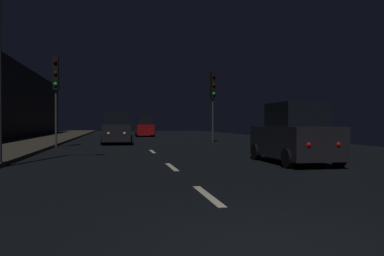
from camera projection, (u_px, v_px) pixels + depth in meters
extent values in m
cube|color=black|center=(141.00, 142.00, 28.73)|extent=(27.32, 84.00, 0.02)
cube|color=#38332B|center=(32.00, 142.00, 27.33)|extent=(4.40, 84.00, 0.15)
cube|color=beige|center=(208.00, 195.00, 7.61)|extent=(0.16, 2.20, 0.01)
cube|color=beige|center=(172.00, 167.00, 12.57)|extent=(0.16, 2.20, 0.01)
cube|color=beige|center=(152.00, 151.00, 19.42)|extent=(0.16, 2.20, 0.01)
cylinder|color=#38383A|center=(56.00, 119.00, 22.76)|extent=(0.12, 0.12, 3.31)
cube|color=black|center=(56.00, 73.00, 22.73)|extent=(0.31, 0.34, 1.90)
sphere|color=black|center=(55.00, 62.00, 22.55)|extent=(0.22, 0.22, 0.22)
sphere|color=black|center=(55.00, 73.00, 22.56)|extent=(0.22, 0.22, 0.22)
sphere|color=#19D84C|center=(55.00, 84.00, 22.56)|extent=(0.22, 0.22, 0.22)
cylinder|color=#38383A|center=(213.00, 120.00, 28.73)|extent=(0.12, 0.12, 3.21)
cube|color=black|center=(213.00, 85.00, 28.70)|extent=(0.37, 0.39, 1.90)
sphere|color=black|center=(214.00, 76.00, 28.52)|extent=(0.22, 0.22, 0.22)
sphere|color=black|center=(214.00, 85.00, 28.53)|extent=(0.22, 0.22, 0.22)
sphere|color=#19D84C|center=(214.00, 94.00, 28.54)|extent=(0.22, 0.22, 0.22)
cube|color=black|center=(117.00, 133.00, 26.48)|extent=(1.78, 4.15, 1.09)
cube|color=black|center=(116.00, 118.00, 26.62)|extent=(1.51, 2.08, 0.83)
cylinder|color=black|center=(130.00, 140.00, 25.23)|extent=(0.22, 0.63, 0.63)
cylinder|color=black|center=(102.00, 140.00, 24.90)|extent=(0.22, 0.63, 0.63)
cylinder|color=black|center=(129.00, 138.00, 28.08)|extent=(0.22, 0.63, 0.63)
cylinder|color=black|center=(104.00, 139.00, 27.75)|extent=(0.22, 0.63, 0.63)
sphere|color=white|center=(124.00, 133.00, 24.58)|extent=(0.18, 0.18, 0.18)
sphere|color=white|center=(108.00, 133.00, 24.39)|extent=(0.18, 0.18, 0.18)
sphere|color=red|center=(123.00, 132.00, 28.57)|extent=(0.18, 0.18, 0.18)
sphere|color=red|center=(110.00, 132.00, 28.39)|extent=(0.18, 0.18, 0.18)
cube|color=maroon|center=(145.00, 130.00, 41.19)|extent=(1.69, 3.94, 1.03)
cube|color=black|center=(145.00, 121.00, 41.04)|extent=(1.43, 1.97, 0.79)
cylinder|color=black|center=(136.00, 133.00, 42.39)|extent=(0.21, 0.60, 0.60)
cylinder|color=black|center=(151.00, 133.00, 42.71)|extent=(0.21, 0.60, 0.60)
cylinder|color=black|center=(137.00, 134.00, 39.69)|extent=(0.21, 0.60, 0.60)
cylinder|color=black|center=(154.00, 134.00, 40.00)|extent=(0.21, 0.60, 0.60)
sphere|color=slate|center=(139.00, 129.00, 43.00)|extent=(0.17, 0.17, 0.17)
sphere|color=slate|center=(148.00, 129.00, 43.17)|extent=(0.17, 0.17, 0.17)
sphere|color=red|center=(141.00, 130.00, 39.21)|extent=(0.17, 0.17, 0.17)
sphere|color=red|center=(151.00, 130.00, 39.38)|extent=(0.17, 0.17, 0.17)
cube|color=black|center=(294.00, 142.00, 13.79)|extent=(1.75, 4.09, 1.07)
cube|color=black|center=(296.00, 115.00, 13.63)|extent=(1.49, 2.05, 0.82)
cylinder|color=black|center=(256.00, 152.00, 15.04)|extent=(0.21, 0.62, 0.62)
cylinder|color=black|center=(298.00, 151.00, 15.36)|extent=(0.21, 0.62, 0.62)
cylinder|color=black|center=(288.00, 158.00, 12.23)|extent=(0.21, 0.62, 0.62)
cylinder|color=black|center=(339.00, 157.00, 12.55)|extent=(0.21, 0.62, 0.62)
sphere|color=slate|center=(260.00, 139.00, 15.67)|extent=(0.18, 0.18, 0.18)
sphere|color=slate|center=(283.00, 139.00, 15.85)|extent=(0.18, 0.18, 0.18)
sphere|color=red|center=(308.00, 145.00, 11.73)|extent=(0.18, 0.18, 0.18)
sphere|color=red|center=(338.00, 145.00, 11.91)|extent=(0.18, 0.18, 0.18)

